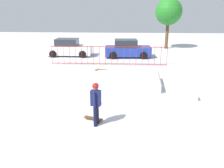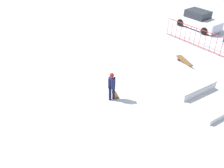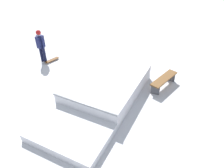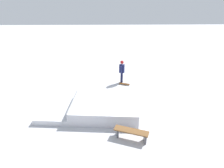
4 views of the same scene
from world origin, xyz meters
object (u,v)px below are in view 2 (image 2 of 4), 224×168
object	(u,v)px
skate_ramp	(183,84)
park_bench	(184,62)
skater	(112,84)
skateboard	(115,94)
parked_car_white	(198,20)

from	to	relation	value
skate_ramp	park_bench	xyz separation A→B (m)	(-1.71, 2.17, 0.04)
skater	skateboard	xyz separation A→B (m)	(-0.17, 0.37, -0.93)
skateboard	skate_ramp	bearing A→B (deg)	-96.68
park_bench	skater	bearing A→B (deg)	-89.57
skate_ramp	park_bench	bearing A→B (deg)	132.39
skate_ramp	skater	xyz separation A→B (m)	(-1.66, -4.09, 0.69)
skater	park_bench	size ratio (longest dim) A/B	1.05
skate_ramp	park_bench	distance (m)	2.76
skater	parked_car_white	size ratio (longest dim) A/B	0.42
park_bench	skateboard	bearing A→B (deg)	-91.24
park_bench	parked_car_white	distance (m)	7.92
skate_ramp	parked_car_white	size ratio (longest dim) A/B	1.36
skater	skate_ramp	bearing A→B (deg)	-102.32
skate_ramp	parked_car_white	bearing A→B (deg)	126.97
skater	skateboard	size ratio (longest dim) A/B	2.10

